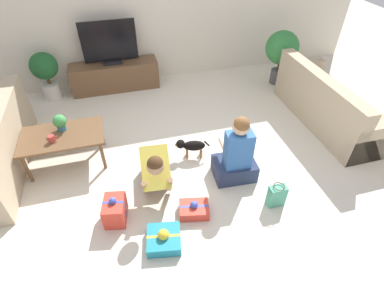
{
  "coord_description": "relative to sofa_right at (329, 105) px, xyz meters",
  "views": [
    {
      "loc": [
        -0.69,
        -2.88,
        2.85
      ],
      "look_at": [
        0.07,
        -0.13,
        0.45
      ],
      "focal_mm": 28.0,
      "sensor_mm": 36.0,
      "label": 1
    }
  ],
  "objects": [
    {
      "name": "person_kneeling",
      "position": [
        -2.87,
        -0.72,
        0.04
      ],
      "size": [
        0.39,
        0.81,
        0.78
      ],
      "rotation": [
        0.0,
        0.0,
        -0.09
      ],
      "color": "#23232D",
      "rests_on": "ground_plane"
    },
    {
      "name": "coffee_table",
      "position": [
        -3.94,
        0.08,
        0.12
      ],
      "size": [
        1.04,
        0.63,
        0.47
      ],
      "color": "brown",
      "rests_on": "ground_plane"
    },
    {
      "name": "tv",
      "position": [
        -3.15,
        1.97,
        0.55
      ],
      "size": [
        0.94,
        0.2,
        0.75
      ],
      "color": "black",
      "rests_on": "tv_console"
    },
    {
      "name": "gift_box_c",
      "position": [
        -3.4,
        -1.04,
        -0.16
      ],
      "size": [
        0.29,
        0.36,
        0.35
      ],
      "rotation": [
        0.0,
        0.0,
        -0.21
      ],
      "color": "red",
      "rests_on": "ground_plane"
    },
    {
      "name": "potted_plant_back_left",
      "position": [
        -4.29,
        1.92,
        0.22
      ],
      "size": [
        0.45,
        0.45,
        0.85
      ],
      "color": "beige",
      "rests_on": "ground_plane"
    },
    {
      "name": "tabletop_plant",
      "position": [
        -3.94,
        0.19,
        0.29
      ],
      "size": [
        0.17,
        0.17,
        0.22
      ],
      "color": "#336B84",
      "rests_on": "coffee_table"
    },
    {
      "name": "ground_plane",
      "position": [
        -2.43,
        -0.39,
        -0.3
      ],
      "size": [
        16.0,
        16.0,
        0.0
      ],
      "primitive_type": "plane",
      "color": "beige"
    },
    {
      "name": "mug",
      "position": [
        -4.04,
        -0.03,
        0.22
      ],
      "size": [
        0.12,
        0.08,
        0.09
      ],
      "color": "#B23D38",
      "rests_on": "coffee_table"
    },
    {
      "name": "person_sitting",
      "position": [
        -1.87,
        -0.78,
        0.05
      ],
      "size": [
        0.55,
        0.5,
        0.96
      ],
      "rotation": [
        0.0,
        0.0,
        3.07
      ],
      "color": "#283351",
      "rests_on": "ground_plane"
    },
    {
      "name": "dog",
      "position": [
        -2.31,
        -0.25,
        -0.11
      ],
      "size": [
        0.47,
        0.2,
        0.29
      ],
      "rotation": [
        0.0,
        0.0,
        4.49
      ],
      "color": "black",
      "rests_on": "ground_plane"
    },
    {
      "name": "sofa_right",
      "position": [
        0.0,
        0.0,
        0.0
      ],
      "size": [
        0.83,
        2.06,
        0.83
      ],
      "rotation": [
        0.0,
        0.0,
        1.57
      ],
      "color": "tan",
      "rests_on": "ground_plane"
    },
    {
      "name": "tv_console",
      "position": [
        -3.15,
        1.97,
        -0.05
      ],
      "size": [
        1.56,
        0.41,
        0.51
      ],
      "color": "brown",
      "rests_on": "ground_plane"
    },
    {
      "name": "gift_box_b",
      "position": [
        -2.53,
        -1.21,
        -0.23
      ],
      "size": [
        0.38,
        0.31,
        0.19
      ],
      "rotation": [
        0.0,
        0.0,
        -0.21
      ],
      "color": "red",
      "rests_on": "ground_plane"
    },
    {
      "name": "potted_plant_corner_right",
      "position": [
        -0.15,
        1.38,
        0.36
      ],
      "size": [
        0.6,
        0.6,
        1.0
      ],
      "color": "#4C4C51",
      "rests_on": "ground_plane"
    },
    {
      "name": "gift_box_a",
      "position": [
        -2.94,
        -1.5,
        -0.23
      ],
      "size": [
        0.41,
        0.4,
        0.21
      ],
      "rotation": [
        0.0,
        0.0,
        -0.18
      ],
      "color": "teal",
      "rests_on": "ground_plane"
    },
    {
      "name": "gift_bag_a",
      "position": [
        -1.56,
        -1.33,
        -0.16
      ],
      "size": [
        0.2,
        0.13,
        0.31
      ],
      "rotation": [
        0.0,
        0.0,
        -0.01
      ],
      "color": "#4CA384",
      "rests_on": "ground_plane"
    },
    {
      "name": "wall_back",
      "position": [
        -2.43,
        2.24,
        1.0
      ],
      "size": [
        8.4,
        0.06,
        2.6
      ],
      "color": "beige",
      "rests_on": "ground_plane"
    }
  ]
}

